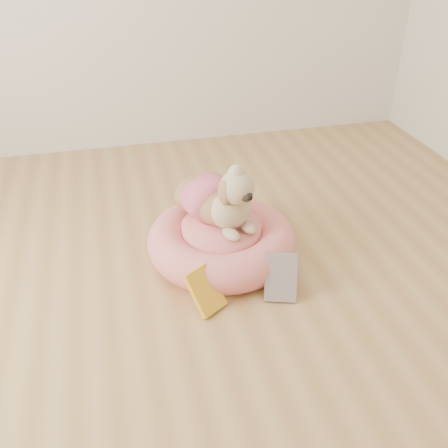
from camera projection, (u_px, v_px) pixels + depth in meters
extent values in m
plane|color=#AB7D47|center=(200.00, 400.00, 1.73)|extent=(4.50, 4.50, 0.00)
cylinder|color=#E65A75|center=(222.00, 247.00, 2.41)|extent=(0.52, 0.52, 0.11)
torus|color=#E65A75|center=(221.00, 240.00, 2.39)|extent=(0.71, 0.71, 0.18)
cylinder|color=#E65A75|center=(221.00, 233.00, 2.37)|extent=(0.38, 0.38, 0.10)
cube|color=#FAFF1A|center=(205.00, 290.00, 2.08)|extent=(0.18, 0.18, 0.18)
cube|color=silver|center=(281.00, 277.00, 2.15)|extent=(0.17, 0.16, 0.19)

